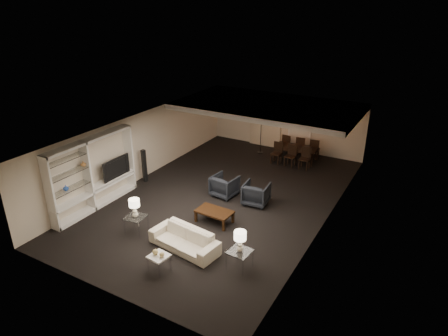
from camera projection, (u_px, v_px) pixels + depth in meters
floor at (224, 197)px, 13.75m from camera, size 11.00×11.00×0.00m
ceiling at (224, 128)px, 12.75m from camera, size 7.00×11.00×0.02m
wall_back at (285, 122)px, 17.63m from camera, size 7.00×0.02×2.50m
wall_front at (102, 248)px, 8.86m from camera, size 7.00×0.02×2.50m
wall_left at (142, 146)px, 14.83m from camera, size 0.02×11.00×2.50m
wall_right at (328, 187)px, 11.67m from camera, size 0.02×11.00×2.50m
ceiling_soffit at (268, 106)px, 15.58m from camera, size 7.00×4.00×0.20m
curtains at (266, 120)px, 18.00m from camera, size 1.50×0.12×2.40m
door at (300, 129)px, 17.37m from camera, size 0.90×0.05×2.10m
painting at (333, 122)px, 16.53m from camera, size 0.95×0.04×0.65m
media_unit at (93, 174)px, 12.70m from camera, size 0.38×3.40×2.35m
pendant_light at (275, 119)px, 15.64m from camera, size 0.52×0.52×0.24m
sofa at (184, 240)px, 10.86m from camera, size 2.09×1.04×0.58m
coffee_table at (214, 216)px, 12.17m from camera, size 1.12×0.68×0.39m
armchair_left at (225, 186)px, 13.73m from camera, size 0.88×0.90×0.74m
armchair_right at (256, 194)px, 13.19m from camera, size 0.87×0.89×0.74m
side_table_left at (136, 224)px, 11.64m from camera, size 0.62×0.62×0.51m
side_table_right at (240, 259)px, 10.10m from camera, size 0.59×0.59×0.51m
table_lamp_left at (135, 208)px, 11.42m from camera, size 0.33×0.33×0.57m
table_lamp_right at (240, 241)px, 9.89m from camera, size 0.33×0.33×0.57m
marble_table at (159, 263)px, 10.00m from camera, size 0.51×0.51×0.46m
gold_gourd_a at (155, 252)px, 9.93m from camera, size 0.15×0.15×0.15m
gold_gourd_b at (162, 255)px, 9.84m from camera, size 0.13×0.13×0.13m
television at (114, 167)px, 13.40m from camera, size 1.18×0.15×0.68m
vase_blue at (66, 188)px, 11.83m from camera, size 0.17×0.17×0.18m
vase_amber at (83, 164)px, 12.24m from camera, size 0.16×0.16×0.16m
floor_speaker at (144, 166)px, 14.69m from camera, size 0.16×0.16×1.25m
dining_table at (296, 154)px, 16.64m from camera, size 1.78×1.11×0.59m
chair_nl at (276, 153)px, 16.34m from camera, size 0.41×0.41×0.88m
chair_nm at (290, 156)px, 16.07m from camera, size 0.44×0.44×0.88m
chair_nr at (304, 159)px, 15.80m from camera, size 0.41×0.41×0.88m
chair_fl at (288, 144)px, 17.38m from camera, size 0.46×0.46×0.88m
chair_fm at (301, 146)px, 17.10m from camera, size 0.44×0.44×0.88m
chair_fr at (315, 149)px, 16.83m from camera, size 0.46×0.46×0.88m
floor_lamp at (261, 133)px, 17.26m from camera, size 0.34×0.34×1.85m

